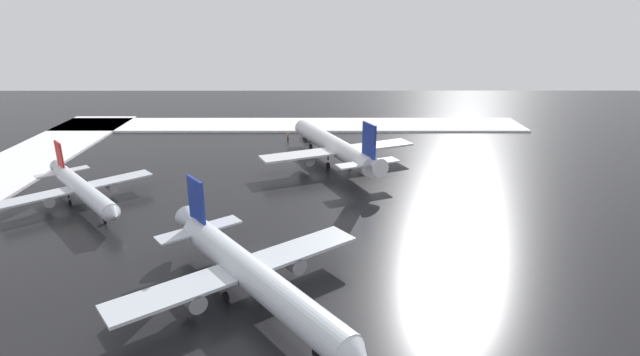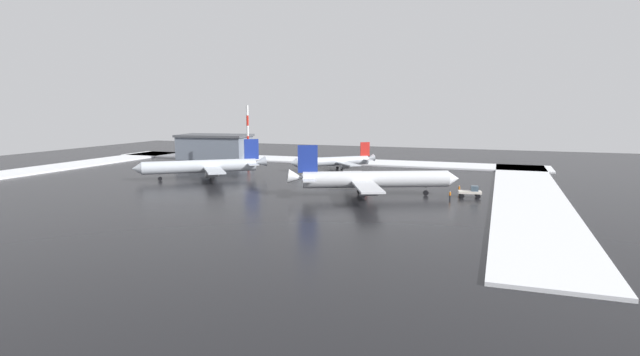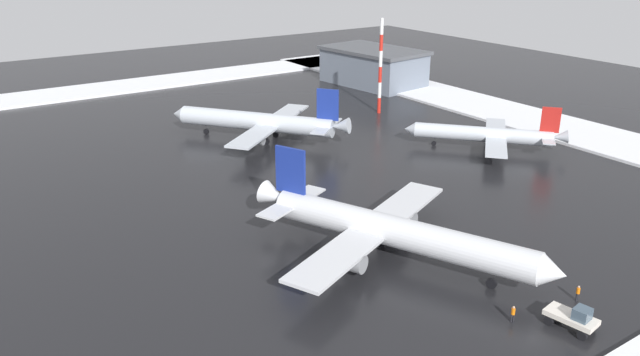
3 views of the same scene
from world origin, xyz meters
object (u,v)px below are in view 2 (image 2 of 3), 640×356
(airplane_parked_starboard, at_px, (204,166))
(cargo_hangar, at_px, (215,147))
(airplane_foreground_jet, at_px, (372,179))
(ground_crew_near_tug, at_px, (450,195))
(airplane_far_rear, at_px, (335,161))
(pushback_tug, at_px, (471,192))
(ground_crew_by_nose_gear, at_px, (459,189))
(antenna_mast, at_px, (248,136))

(airplane_parked_starboard, distance_m, cargo_hangar, 51.43)
(airplane_foreground_jet, xyz_separation_m, airplane_parked_starboard, (47.30, -9.70, -0.23))
(ground_crew_near_tug, relative_size, cargo_hangar, 0.06)
(airplane_far_rear, height_order, pushback_tug, airplane_far_rear)
(pushback_tug, xyz_separation_m, ground_crew_near_tug, (3.88, 3.70, -0.31))
(airplane_far_rear, relative_size, airplane_parked_starboard, 0.76)
(ground_crew_by_nose_gear, relative_size, cargo_hangar, 0.06)
(airplane_far_rear, height_order, cargo_hangar, cargo_hangar)
(ground_crew_by_nose_gear, xyz_separation_m, cargo_hangar, (88.87, -45.02, 3.47))
(airplane_parked_starboard, xyz_separation_m, cargo_hangar, (24.48, -45.22, 1.08))
(ground_crew_by_nose_gear, distance_m, antenna_mast, 73.52)
(airplane_parked_starboard, height_order, ground_crew_by_nose_gear, airplane_parked_starboard)
(airplane_parked_starboard, distance_m, antenna_mast, 30.09)
(ground_crew_near_tug, distance_m, ground_crew_by_nose_gear, 8.35)
(ground_crew_by_nose_gear, distance_m, cargo_hangar, 99.69)
(pushback_tug, xyz_separation_m, cargo_hangar, (91.58, -49.59, 3.16))
(pushback_tug, height_order, cargo_hangar, cargo_hangar)
(ground_crew_near_tug, relative_size, ground_crew_by_nose_gear, 1.00)
(antenna_mast, bearing_deg, cargo_hangar, -35.95)
(airplane_far_rear, relative_size, antenna_mast, 1.15)
(airplane_far_rear, bearing_deg, antenna_mast, -41.81)
(ground_crew_near_tug, distance_m, antenna_mast, 76.15)
(airplane_foreground_jet, xyz_separation_m, ground_crew_by_nose_gear, (-17.10, -9.90, -2.61))
(pushback_tug, distance_m, antenna_mast, 77.82)
(airplane_foreground_jet, height_order, ground_crew_near_tug, airplane_foreground_jet)
(airplane_far_rear, xyz_separation_m, cargo_hangar, (50.79, -16.07, 1.78))
(airplane_foreground_jet, distance_m, cargo_hangar, 90.38)
(ground_crew_near_tug, bearing_deg, cargo_hangar, 2.16)
(airplane_far_rear, bearing_deg, cargo_hangar, -59.02)
(airplane_parked_starboard, height_order, pushback_tug, airplane_parked_starboard)
(ground_crew_near_tug, bearing_deg, airplane_parked_starboard, 26.17)
(ground_crew_near_tug, relative_size, antenna_mast, 0.09)
(cargo_hangar, bearing_deg, ground_crew_by_nose_gear, 146.09)
(airplane_foreground_jet, relative_size, pushback_tug, 7.07)
(airplane_parked_starboard, bearing_deg, airplane_foreground_jet, 130.94)
(airplane_foreground_jet, height_order, pushback_tug, airplane_foreground_jet)
(pushback_tug, relative_size, antenna_mast, 0.26)
(antenna_mast, bearing_deg, airplane_parked_starboard, 94.98)
(airplane_foreground_jet, height_order, ground_crew_by_nose_gear, airplane_foreground_jet)
(antenna_mast, bearing_deg, ground_crew_near_tug, 150.38)
(ground_crew_by_nose_gear, relative_size, antenna_mast, 0.09)
(airplane_parked_starboard, relative_size, cargo_hangar, 1.08)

